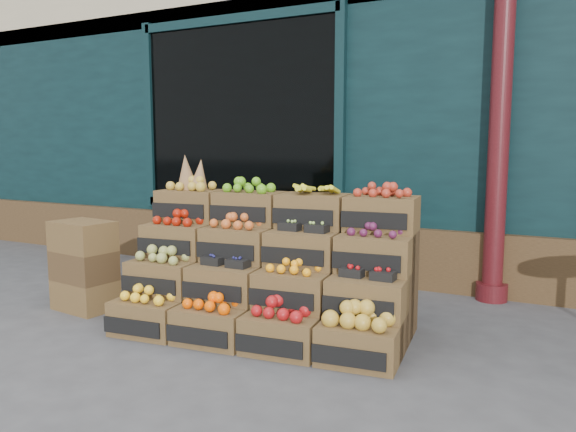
% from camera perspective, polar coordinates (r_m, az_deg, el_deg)
% --- Properties ---
extents(ground, '(60.00, 60.00, 0.00)m').
position_cam_1_polar(ground, '(3.99, -2.12, -13.54)').
color(ground, '#444447').
rests_on(ground, ground).
extents(shop_facade, '(12.00, 6.24, 4.80)m').
position_cam_1_polar(shop_facade, '(8.61, 15.29, 13.62)').
color(shop_facade, black).
rests_on(shop_facade, ground).
extents(crate_display, '(2.23, 1.27, 1.34)m').
position_cam_1_polar(crate_display, '(4.33, -1.95, -6.15)').
color(crate_display, brown).
rests_on(crate_display, ground).
extents(spare_crates, '(0.55, 0.42, 0.77)m').
position_cam_1_polar(spare_crates, '(5.14, -20.01, -4.76)').
color(spare_crates, brown).
rests_on(spare_crates, ground).
extents(shopkeeper, '(0.74, 0.49, 1.98)m').
position_cam_1_polar(shopkeeper, '(6.90, 0.77, 3.78)').
color(shopkeeper, '#19581C').
rests_on(shopkeeper, ground).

